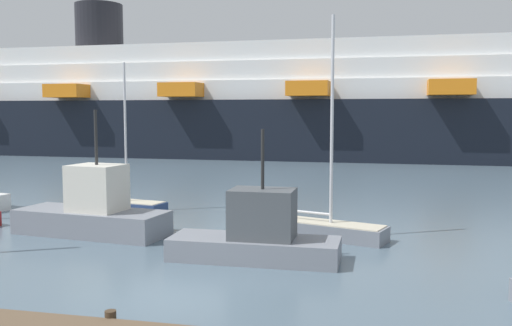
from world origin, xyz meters
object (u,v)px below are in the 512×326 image
object	(u,v)px
fishing_boat_0	(257,235)
fishing_boat_1	(93,211)
sailboat_4	(321,226)
cruise_ship	(260,106)
sailboat_2	(121,204)

from	to	relation	value
fishing_boat_0	fishing_boat_1	bearing A→B (deg)	161.81
sailboat_4	cruise_ship	world-z (taller)	cruise_ship
sailboat_4	cruise_ship	size ratio (longest dim) A/B	0.08
sailboat_2	fishing_boat_0	bearing A→B (deg)	-29.55
sailboat_2	cruise_ship	xyz separation A→B (m)	(-0.89, 36.74, 5.20)
sailboat_2	sailboat_4	xyz separation A→B (m)	(10.20, -3.52, 0.06)
fishing_boat_1	sailboat_2	bearing A→B (deg)	111.72
fishing_boat_0	fishing_boat_1	world-z (taller)	fishing_boat_1
sailboat_4	fishing_boat_0	world-z (taller)	sailboat_4
sailboat_2	sailboat_4	bearing A→B (deg)	-7.71
sailboat_4	fishing_boat_1	world-z (taller)	sailboat_4
fishing_boat_0	fishing_boat_1	distance (m)	7.57
sailboat_2	fishing_boat_1	size ratio (longest dim) A/B	1.13
fishing_boat_0	cruise_ship	size ratio (longest dim) A/B	0.05
cruise_ship	sailboat_4	bearing A→B (deg)	-73.56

